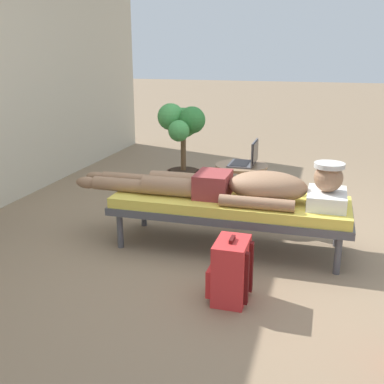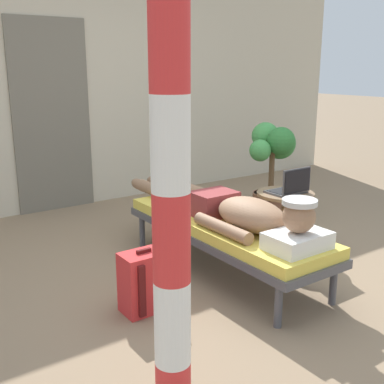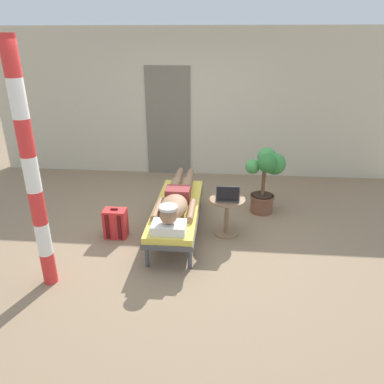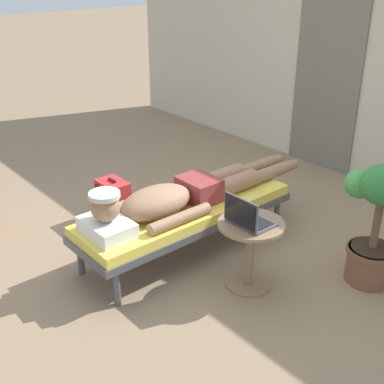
{
  "view_description": "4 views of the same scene",
  "coord_description": "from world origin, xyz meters",
  "px_view_note": "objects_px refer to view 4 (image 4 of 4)",
  "views": [
    {
      "loc": [
        -3.51,
        -0.61,
        1.55
      ],
      "look_at": [
        -0.18,
        0.35,
        0.48
      ],
      "focal_mm": 44.01,
      "sensor_mm": 36.0,
      "label": 1
    },
    {
      "loc": [
        -2.24,
        -2.62,
        1.55
      ],
      "look_at": [
        -0.23,
        0.24,
        0.63
      ],
      "focal_mm": 45.01,
      "sensor_mm": 36.0,
      "label": 2
    },
    {
      "loc": [
        0.55,
        -4.34,
        2.52
      ],
      "look_at": [
        0.17,
        0.12,
        0.6
      ],
      "focal_mm": 34.07,
      "sensor_mm": 36.0,
      "label": 3
    },
    {
      "loc": [
        2.71,
        -2.2,
        2.2
      ],
      "look_at": [
        0.11,
        0.02,
        0.6
      ],
      "focal_mm": 46.64,
      "sensor_mm": 36.0,
      "label": 4
    }
  ],
  "objects_px": {
    "person_reclining": "(180,195)",
    "backpack": "(114,202)",
    "lounge_chair": "(186,213)",
    "laptop": "(247,218)",
    "side_table": "(250,243)"
  },
  "relations": [
    {
      "from": "person_reclining",
      "to": "backpack",
      "type": "bearing_deg",
      "value": -171.74
    },
    {
      "from": "lounge_chair",
      "to": "laptop",
      "type": "bearing_deg",
      "value": -1.45
    },
    {
      "from": "side_table",
      "to": "backpack",
      "type": "xyz_separation_m",
      "value": [
        -1.49,
        -0.21,
        -0.16
      ]
    },
    {
      "from": "laptop",
      "to": "backpack",
      "type": "xyz_separation_m",
      "value": [
        -1.49,
        -0.16,
        -0.39
      ]
    },
    {
      "from": "laptop",
      "to": "backpack",
      "type": "bearing_deg",
      "value": -173.82
    },
    {
      "from": "backpack",
      "to": "person_reclining",
      "type": "bearing_deg",
      "value": 8.26
    },
    {
      "from": "laptop",
      "to": "backpack",
      "type": "relative_size",
      "value": 0.73
    },
    {
      "from": "person_reclining",
      "to": "side_table",
      "type": "bearing_deg",
      "value": 7.97
    },
    {
      "from": "lounge_chair",
      "to": "laptop",
      "type": "relative_size",
      "value": 6.05
    },
    {
      "from": "side_table",
      "to": "laptop",
      "type": "bearing_deg",
      "value": -90.0
    },
    {
      "from": "lounge_chair",
      "to": "person_reclining",
      "type": "xyz_separation_m",
      "value": [
        -0.0,
        -0.06,
        0.17
      ]
    },
    {
      "from": "lounge_chair",
      "to": "side_table",
      "type": "height_order",
      "value": "side_table"
    },
    {
      "from": "person_reclining",
      "to": "laptop",
      "type": "distance_m",
      "value": 0.68
    },
    {
      "from": "lounge_chair",
      "to": "laptop",
      "type": "height_order",
      "value": "laptop"
    },
    {
      "from": "person_reclining",
      "to": "side_table",
      "type": "relative_size",
      "value": 4.15
    }
  ]
}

